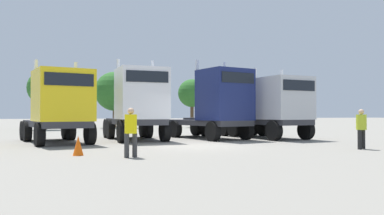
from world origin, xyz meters
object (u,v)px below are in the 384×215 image
(semi_truck_yellow, at_px, (60,105))
(traffic_cone_near, at_px, (78,146))
(visitor_in_hivis, at_px, (131,129))
(semi_truck_silver, at_px, (276,107))
(semi_truck_white, at_px, (139,103))
(semi_truck_navy, at_px, (218,104))
(visitor_with_camera, at_px, (361,126))

(semi_truck_yellow, relative_size, traffic_cone_near, 9.40)
(visitor_in_hivis, bearing_deg, semi_truck_silver, -66.55)
(semi_truck_yellow, bearing_deg, traffic_cone_near, -5.96)
(semi_truck_white, height_order, visitor_in_hivis, semi_truck_white)
(semi_truck_white, relative_size, traffic_cone_near, 8.62)
(semi_truck_navy, distance_m, visitor_in_hivis, 9.68)
(semi_truck_navy, bearing_deg, semi_truck_white, -105.97)
(semi_truck_white, height_order, visitor_with_camera, semi_truck_white)
(visitor_in_hivis, height_order, traffic_cone_near, visitor_in_hivis)
(semi_truck_yellow, bearing_deg, visitor_in_hivis, 5.88)
(semi_truck_navy, distance_m, visitor_with_camera, 8.14)
(semi_truck_yellow, height_order, visitor_in_hivis, semi_truck_yellow)
(semi_truck_white, distance_m, visitor_in_hivis, 7.88)
(semi_truck_yellow, xyz_separation_m, semi_truck_white, (3.91, 0.88, 0.14))
(semi_truck_white, relative_size, visitor_with_camera, 3.62)
(visitor_with_camera, relative_size, traffic_cone_near, 2.38)
(semi_truck_silver, bearing_deg, semi_truck_white, -103.75)
(semi_truck_white, bearing_deg, visitor_in_hivis, -15.53)
(visitor_in_hivis, bearing_deg, semi_truck_white, -25.19)
(traffic_cone_near, bearing_deg, semi_truck_navy, 40.34)
(semi_truck_navy, relative_size, visitor_in_hivis, 4.10)
(semi_truck_yellow, distance_m, semi_truck_navy, 8.34)
(semi_truck_yellow, xyz_separation_m, traffic_cone_near, (0.72, -5.64, -1.49))
(semi_truck_white, distance_m, visitor_with_camera, 10.79)
(semi_truck_navy, xyz_separation_m, traffic_cone_near, (-7.58, -6.44, -1.62))
(visitor_with_camera, xyz_separation_m, traffic_cone_near, (-10.94, 0.90, -0.59))
(semi_truck_silver, distance_m, visitor_with_camera, 6.84)
(semi_truck_yellow, height_order, semi_truck_silver, same)
(semi_truck_yellow, bearing_deg, semi_truck_white, 89.51)
(semi_truck_silver, relative_size, traffic_cone_near, 9.69)
(semi_truck_white, xyz_separation_m, semi_truck_navy, (4.39, -0.09, -0.01))
(traffic_cone_near, bearing_deg, visitor_in_hivis, -34.84)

